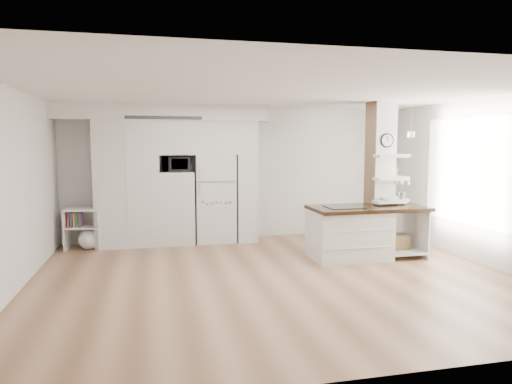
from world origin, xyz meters
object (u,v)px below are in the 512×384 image
Objects in this scene: floor_plant_a at (422,241)px; refrigerator at (215,198)px; kitchen_island at (355,231)px; bookshelf at (85,232)px.

refrigerator is at bearing 153.07° from floor_plant_a.
kitchen_island is 2.58× the size of bookshelf.
kitchen_island is 1.39m from floor_plant_a.
refrigerator is 2.27× the size of bookshelf.
bookshelf is at bearing 159.34° from kitchen_island.
kitchen_island is 4.92m from bookshelf.
bookshelf is at bearing 164.97° from floor_plant_a.
refrigerator is at bearing 138.47° from kitchen_island.
floor_plant_a is at bearing -8.00° from bookshelf.
floor_plant_a is (3.52, -1.79, -0.66)m from refrigerator.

